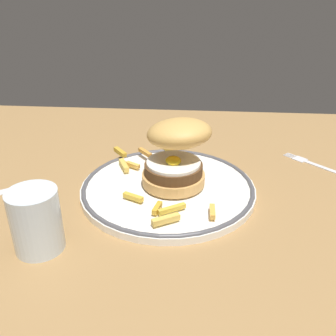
{
  "coord_description": "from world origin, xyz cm",
  "views": [
    {
      "loc": [
        1.1,
        -59.29,
        32.9
      ],
      "look_at": [
        -3.51,
        -3.55,
        4.6
      ],
      "focal_mm": 39.93,
      "sensor_mm": 36.0,
      "label": 1
    }
  ],
  "objects_px": {
    "fork": "(315,164)",
    "spoon": "(181,132)",
    "burger": "(177,150)",
    "dinner_plate": "(168,187)",
    "water_glass": "(37,224)"
  },
  "relations": [
    {
      "from": "dinner_plate",
      "to": "spoon",
      "type": "height_order",
      "value": "dinner_plate"
    },
    {
      "from": "dinner_plate",
      "to": "water_glass",
      "type": "distance_m",
      "value": 0.23
    },
    {
      "from": "water_glass",
      "to": "fork",
      "type": "relative_size",
      "value": 0.78
    },
    {
      "from": "burger",
      "to": "spoon",
      "type": "xyz_separation_m",
      "value": [
        -0.01,
        0.26,
        -0.07
      ]
    },
    {
      "from": "fork",
      "to": "spoon",
      "type": "height_order",
      "value": "spoon"
    },
    {
      "from": "water_glass",
      "to": "fork",
      "type": "xyz_separation_m",
      "value": [
        0.44,
        0.29,
        -0.04
      ]
    },
    {
      "from": "burger",
      "to": "fork",
      "type": "distance_m",
      "value": 0.3
    },
    {
      "from": "dinner_plate",
      "to": "burger",
      "type": "bearing_deg",
      "value": 49.38
    },
    {
      "from": "water_glass",
      "to": "fork",
      "type": "height_order",
      "value": "water_glass"
    },
    {
      "from": "dinner_plate",
      "to": "fork",
      "type": "bearing_deg",
      "value": 24.32
    },
    {
      "from": "burger",
      "to": "fork",
      "type": "bearing_deg",
      "value": 22.6
    },
    {
      "from": "burger",
      "to": "spoon",
      "type": "distance_m",
      "value": 0.27
    },
    {
      "from": "burger",
      "to": "fork",
      "type": "xyz_separation_m",
      "value": [
        0.27,
        0.11,
        -0.07
      ]
    },
    {
      "from": "dinner_plate",
      "to": "spoon",
      "type": "distance_m",
      "value": 0.28
    },
    {
      "from": "fork",
      "to": "spoon",
      "type": "bearing_deg",
      "value": 151.67
    }
  ]
}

